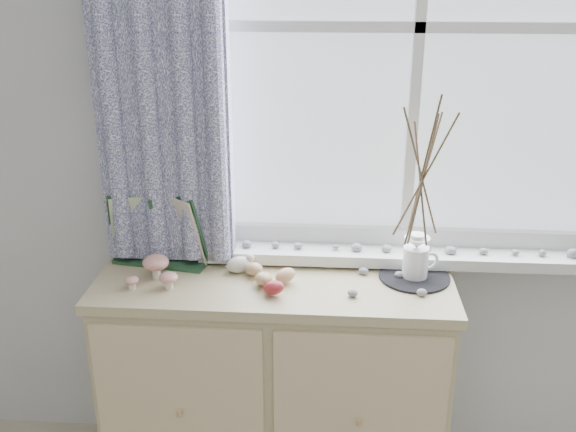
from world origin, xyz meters
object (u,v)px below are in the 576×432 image
Objects in this scene: sideboard at (275,385)px; botanical_book at (156,232)px; twig_pitcher at (423,173)px; toadstool_cluster at (156,269)px.

botanical_book is at bearing 170.02° from sideboard.
twig_pitcher is (0.47, 0.05, 0.80)m from sideboard.
sideboard is 3.12× the size of botanical_book.
sideboard is 6.89× the size of toadstool_cluster.
toadstool_cluster is 0.27× the size of twig_pitcher.
twig_pitcher is (0.86, 0.09, 0.32)m from toadstool_cluster.
botanical_book is 0.14m from toadstool_cluster.
botanical_book is at bearing 155.08° from twig_pitcher.
botanical_book reaches higher than sideboard.
botanical_book is 0.91m from twig_pitcher.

